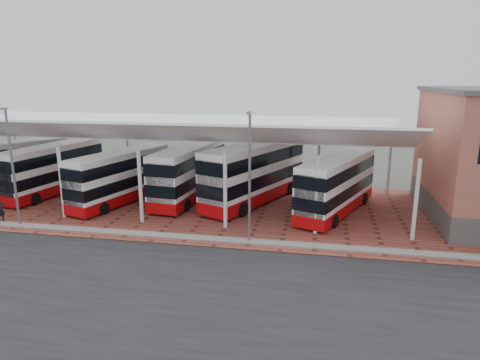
{
  "coord_description": "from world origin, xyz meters",
  "views": [
    {
      "loc": [
        6.05,
        -18.23,
        10.02
      ],
      "look_at": [
        1.11,
        7.91,
        3.55
      ],
      "focal_mm": 32.0,
      "sensor_mm": 36.0,
      "label": 1
    }
  ],
  "objects_px": {
    "bus_2": "(120,177)",
    "bus_4": "(255,173)",
    "pedestrian": "(0,210)",
    "bus_1": "(53,170)",
    "bus_5": "(337,185)",
    "bus_0": "(7,166)",
    "bus_3": "(189,173)"
  },
  "relations": [
    {
      "from": "bus_4",
      "to": "pedestrian",
      "type": "xyz_separation_m",
      "value": [
        -16.73,
        -8.24,
        -1.49
      ]
    },
    {
      "from": "bus_0",
      "to": "bus_3",
      "type": "distance_m",
      "value": 17.02
    },
    {
      "from": "bus_3",
      "to": "pedestrian",
      "type": "bearing_deg",
      "value": -137.24
    },
    {
      "from": "bus_4",
      "to": "bus_3",
      "type": "bearing_deg",
      "value": -156.52
    },
    {
      "from": "pedestrian",
      "to": "bus_2",
      "type": "bearing_deg",
      "value": -23.07
    },
    {
      "from": "bus_3",
      "to": "bus_5",
      "type": "height_order",
      "value": "bus_3"
    },
    {
      "from": "bus_2",
      "to": "bus_5",
      "type": "height_order",
      "value": "bus_5"
    },
    {
      "from": "bus_1",
      "to": "bus_5",
      "type": "relative_size",
      "value": 1.02
    },
    {
      "from": "bus_5",
      "to": "bus_2",
      "type": "bearing_deg",
      "value": -156.13
    },
    {
      "from": "bus_1",
      "to": "bus_2",
      "type": "distance_m",
      "value": 7.09
    },
    {
      "from": "bus_4",
      "to": "bus_5",
      "type": "height_order",
      "value": "bus_4"
    },
    {
      "from": "bus_2",
      "to": "pedestrian",
      "type": "xyz_separation_m",
      "value": [
        -6.08,
        -6.2,
        -1.16
      ]
    },
    {
      "from": "bus_3",
      "to": "bus_2",
      "type": "bearing_deg",
      "value": -151.62
    },
    {
      "from": "bus_1",
      "to": "bus_4",
      "type": "xyz_separation_m",
      "value": [
        17.6,
        0.64,
        0.27
      ]
    },
    {
      "from": "pedestrian",
      "to": "bus_3",
      "type": "bearing_deg",
      "value": -32.2
    },
    {
      "from": "bus_3",
      "to": "bus_5",
      "type": "bearing_deg",
      "value": -1.75
    },
    {
      "from": "bus_0",
      "to": "bus_2",
      "type": "bearing_deg",
      "value": 22.43
    },
    {
      "from": "bus_4",
      "to": "bus_1",
      "type": "bearing_deg",
      "value": -153.97
    },
    {
      "from": "bus_2",
      "to": "bus_4",
      "type": "relative_size",
      "value": 0.88
    },
    {
      "from": "bus_3",
      "to": "bus_1",
      "type": "bearing_deg",
      "value": -170.41
    },
    {
      "from": "bus_2",
      "to": "bus_5",
      "type": "xyz_separation_m",
      "value": [
        17.06,
        0.39,
        0.05
      ]
    },
    {
      "from": "bus_5",
      "to": "bus_1",
      "type": "bearing_deg",
      "value": -159.84
    },
    {
      "from": "bus_0",
      "to": "bus_1",
      "type": "xyz_separation_m",
      "value": [
        4.93,
        -0.6,
        -0.02
      ]
    },
    {
      "from": "bus_1",
      "to": "pedestrian",
      "type": "distance_m",
      "value": 7.75
    },
    {
      "from": "bus_0",
      "to": "bus_2",
      "type": "relative_size",
      "value": 0.98
    },
    {
      "from": "bus_0",
      "to": "bus_3",
      "type": "bearing_deg",
      "value": 32.27
    },
    {
      "from": "bus_1",
      "to": "bus_5",
      "type": "bearing_deg",
      "value": 8.02
    },
    {
      "from": "pedestrian",
      "to": "bus_1",
      "type": "bearing_deg",
      "value": 27.88
    },
    {
      "from": "bus_2",
      "to": "bus_1",
      "type": "bearing_deg",
      "value": -175.29
    },
    {
      "from": "bus_3",
      "to": "bus_4",
      "type": "relative_size",
      "value": 0.93
    },
    {
      "from": "bus_1",
      "to": "bus_4",
      "type": "distance_m",
      "value": 17.61
    },
    {
      "from": "bus_2",
      "to": "bus_3",
      "type": "height_order",
      "value": "bus_3"
    }
  ]
}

